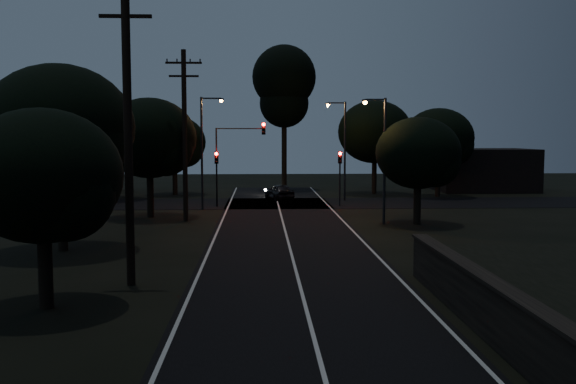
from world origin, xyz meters
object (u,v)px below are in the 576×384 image
signal_left (217,169)px  car (279,192)px  utility_pole_mid (128,123)px  tall_pine (284,86)px  signal_right (340,168)px  utility_pole_far (185,132)px  signal_mast (239,148)px  streetlight_b (343,144)px  streetlight_a (204,145)px  streetlight_c (382,152)px

signal_left → car: 7.27m
utility_pole_mid → tall_pine: 40.84m
signal_right → signal_left: bearing=180.0°
utility_pole_far → signal_mast: utility_pole_far is taller
utility_pole_mid → streetlight_b: (11.31, 29.00, -1.10)m
utility_pole_far → streetlight_a: utility_pole_far is taller
streetlight_b → streetlight_c: bearing=-87.9°
utility_pole_mid → utility_pole_far: bearing=90.0°
car → signal_left: bearing=28.4°
utility_pole_mid → utility_pole_far: utility_pole_mid is taller
signal_right → streetlight_c: streetlight_c is taller
utility_pole_far → tall_pine: size_ratio=0.75×
tall_pine → signal_mast: bearing=-104.6°
tall_pine → signal_right: 17.06m
streetlight_c → car: size_ratio=1.96×
signal_right → streetlight_c: 10.18m
signal_left → car: signal_left is taller
utility_pole_far → signal_mast: 8.64m
signal_left → signal_mast: size_ratio=0.66×
utility_pole_mid → utility_pole_far: size_ratio=1.05×
utility_pole_mid → signal_mast: bearing=83.0°
streetlight_b → utility_pole_mid: bearing=-111.3°
signal_left → streetlight_b: streetlight_b is taller
utility_pole_far → utility_pole_mid: bearing=-90.0°
utility_pole_far → streetlight_b: bearing=46.7°
signal_right → car: size_ratio=1.07×
streetlight_a → streetlight_b: same height
utility_pole_far → signal_left: (1.40, 7.99, -2.65)m
utility_pole_far → streetlight_a: 6.10m
utility_pole_mid → streetlight_c: (11.83, 15.00, -1.39)m
utility_pole_mid → streetlight_b: bearing=68.7°
utility_pole_mid → streetlight_b: size_ratio=1.38×
signal_mast → streetlight_c: (8.74, -9.99, 0.01)m
tall_pine → signal_right: size_ratio=3.42×
utility_pole_far → signal_left: utility_pole_far is taller
utility_pole_mid → signal_right: 27.30m
streetlight_b → streetlight_a: bearing=-150.5°
streetlight_a → tall_pine: bearing=69.6°
car → utility_pole_mid: bearing=60.6°
utility_pole_mid → signal_left: size_ratio=2.68×
utility_pole_far → car: bearing=64.4°
signal_right → streetlight_b: 4.45m
signal_mast → streetlight_b: size_ratio=0.78×
signal_left → car: size_ratio=1.07×
signal_left → car: bearing=46.1°
tall_pine → signal_right: (3.60, -15.01, -7.27)m
signal_right → car: 7.00m
utility_pole_far → signal_left: bearing=80.1°
utility_pole_mid → streetlight_b: 31.15m
signal_mast → car: (3.12, 5.00, -3.69)m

